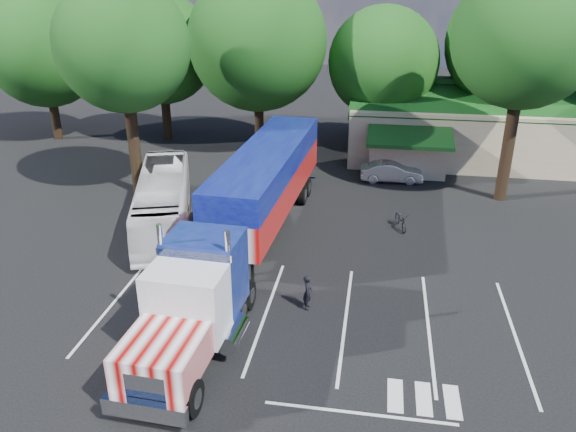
% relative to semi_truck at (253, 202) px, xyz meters
% --- Properties ---
extents(ground, '(120.00, 120.00, 0.00)m').
position_rel_semi_truck_xyz_m(ground, '(1.66, 0.73, -2.61)').
color(ground, black).
rests_on(ground, ground).
extents(event_hall, '(24.20, 14.12, 5.55)m').
position_rel_semi_truck_xyz_m(event_hall, '(15.40, 18.54, -0.40)').
color(event_hall, tan).
rests_on(event_hall, ground).
extents(tree_row_a, '(9.00, 9.00, 11.68)m').
position_rel_semi_truck_xyz_m(tree_row_a, '(-20.34, 17.23, 4.55)').
color(tree_row_a, black).
rests_on(tree_row_a, ground).
extents(tree_row_b, '(8.40, 8.40, 11.35)m').
position_rel_semi_truck_xyz_m(tree_row_b, '(-11.34, 18.53, 4.52)').
color(tree_row_b, black).
rests_on(tree_row_b, ground).
extents(tree_row_c, '(10.00, 10.00, 13.05)m').
position_rel_semi_truck_xyz_m(tree_row_c, '(-3.34, 16.93, 5.43)').
color(tree_row_c, black).
rests_on(tree_row_c, ground).
extents(tree_row_d, '(8.00, 8.00, 10.60)m').
position_rel_semi_truck_xyz_m(tree_row_d, '(5.66, 18.23, 3.97)').
color(tree_row_d, black).
rests_on(tree_row_d, ground).
extents(tree_row_e, '(9.60, 9.60, 12.90)m').
position_rel_semi_truck_xyz_m(tree_row_e, '(14.66, 18.73, 5.48)').
color(tree_row_e, black).
rests_on(tree_row_e, ground).
extents(tree_near_left, '(7.60, 7.60, 12.65)m').
position_rel_semi_truck_xyz_m(tree_near_left, '(-8.84, 6.73, 6.20)').
color(tree_near_left, black).
rests_on(tree_near_left, ground).
extents(tree_near_right, '(8.00, 8.00, 13.50)m').
position_rel_semi_truck_xyz_m(tree_near_right, '(13.16, 9.23, 6.85)').
color(tree_near_right, black).
rests_on(tree_near_right, ground).
extents(semi_truck, '(4.18, 22.14, 4.61)m').
position_rel_semi_truck_xyz_m(semi_truck, '(0.00, 0.00, 0.00)').
color(semi_truck, black).
rests_on(semi_truck, ground).
extents(woman, '(0.36, 0.55, 1.50)m').
position_rel_semi_truck_xyz_m(woman, '(3.26, -4.62, -1.86)').
color(woman, black).
rests_on(woman, ground).
extents(bicycle, '(1.12, 1.93, 0.96)m').
position_rel_semi_truck_xyz_m(bicycle, '(7.16, 3.95, -2.13)').
color(bicycle, black).
rests_on(bicycle, ground).
extents(tour_bus, '(5.61, 10.87, 2.96)m').
position_rel_semi_truck_xyz_m(tour_bus, '(-5.35, 2.07, -1.13)').
color(tour_bus, silver).
rests_on(tour_bus, ground).
extents(silver_sedan, '(4.06, 1.61, 1.31)m').
position_rel_semi_truck_xyz_m(silver_sedan, '(6.66, 11.23, -1.95)').
color(silver_sedan, '#B8BBC1').
rests_on(silver_sedan, ground).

